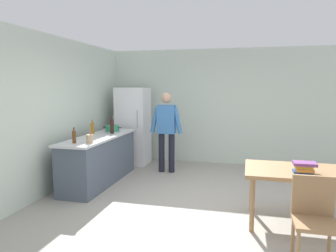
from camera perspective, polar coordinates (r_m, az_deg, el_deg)
ground_plane at (r=5.06m, az=5.17°, el=-14.16°), size 14.00×14.00×0.00m
wall_back at (r=7.71m, az=8.74°, el=3.43°), size 6.40×0.12×2.70m
wall_left at (r=5.90m, az=-20.15°, el=1.98°), size 0.12×5.60×2.70m
kitchen_counter at (r=6.25m, az=-12.11°, el=-5.81°), size 0.64×2.20×0.90m
refrigerator at (r=7.59m, az=-6.20°, el=0.00°), size 0.70×0.67×1.80m
person at (r=6.77m, az=-0.27°, el=-0.14°), size 0.70×0.22×1.70m
dining_table at (r=4.57m, az=22.47°, el=-8.15°), size 1.40×0.90×0.75m
chair at (r=3.70m, az=24.59°, el=-14.11°), size 0.42×0.42×0.91m
cooking_pot at (r=6.76m, az=-9.87°, el=-0.42°), size 0.40×0.28×0.12m
utensil_jar at (r=5.43m, az=-13.75°, el=-2.14°), size 0.11×0.11×0.32m
bottle_wine_dark at (r=6.43m, az=-9.95°, el=-0.04°), size 0.08×0.08×0.34m
bottle_beer_brown at (r=5.49m, az=-16.38°, el=-1.84°), size 0.06×0.06×0.26m
bottle_oil_amber at (r=6.42m, az=-13.30°, el=-0.40°), size 0.06×0.06×0.28m
book_stack at (r=4.38m, az=23.05°, el=-6.78°), size 0.27×0.22×0.14m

